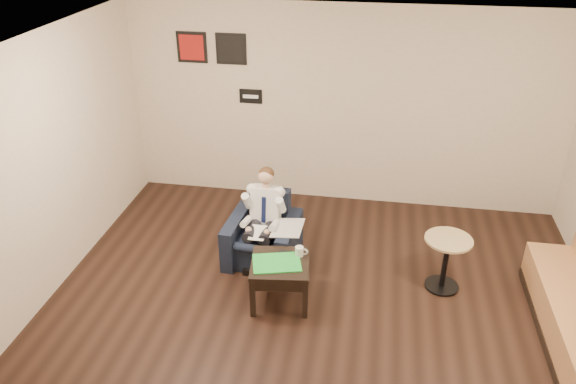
% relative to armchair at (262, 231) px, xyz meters
% --- Properties ---
extents(ground, '(6.00, 6.00, 0.00)m').
position_rel_armchair_xyz_m(ground, '(0.80, -1.28, -0.40)').
color(ground, black).
rests_on(ground, ground).
extents(wall_back, '(6.00, 0.02, 2.80)m').
position_rel_armchair_xyz_m(wall_back, '(0.80, 1.72, 1.00)').
color(wall_back, beige).
rests_on(wall_back, ground).
extents(wall_left, '(0.02, 6.00, 2.80)m').
position_rel_armchair_xyz_m(wall_left, '(-2.20, -1.28, 1.00)').
color(wall_left, beige).
rests_on(wall_left, ground).
extents(ceiling, '(6.00, 6.00, 0.02)m').
position_rel_armchair_xyz_m(ceiling, '(0.80, -1.28, 2.40)').
color(ceiling, white).
rests_on(ceiling, wall_back).
extents(seating_sign, '(0.32, 0.02, 0.20)m').
position_rel_armchair_xyz_m(seating_sign, '(-0.50, 1.71, 1.10)').
color(seating_sign, black).
rests_on(seating_sign, wall_back).
extents(art_print_left, '(0.42, 0.03, 0.42)m').
position_rel_armchair_xyz_m(art_print_left, '(-1.30, 1.71, 1.75)').
color(art_print_left, '#A41714').
rests_on(art_print_left, wall_back).
extents(art_print_right, '(0.42, 0.03, 0.42)m').
position_rel_armchair_xyz_m(art_print_right, '(-0.75, 1.71, 1.75)').
color(art_print_right, black).
rests_on(art_print_right, wall_back).
extents(armchair, '(0.89, 0.89, 0.80)m').
position_rel_armchair_xyz_m(armchair, '(0.00, 0.00, 0.00)').
color(armchair, black).
rests_on(armchair, ground).
extents(seated_man, '(0.58, 0.82, 1.10)m').
position_rel_armchair_xyz_m(seated_man, '(-0.01, -0.10, 0.15)').
color(seated_man, silver).
rests_on(seated_man, armchair).
extents(lap_papers, '(0.18, 0.26, 0.01)m').
position_rel_armchair_xyz_m(lap_papers, '(-0.01, -0.19, 0.09)').
color(lap_papers, white).
rests_on(lap_papers, seated_man).
extents(newspaper, '(0.36, 0.44, 0.01)m').
position_rel_armchair_xyz_m(newspaper, '(0.33, -0.11, 0.14)').
color(newspaper, silver).
rests_on(newspaper, armchair).
extents(side_table, '(0.70, 0.70, 0.51)m').
position_rel_armchair_xyz_m(side_table, '(0.36, -0.75, -0.15)').
color(side_table, black).
rests_on(side_table, ground).
extents(green_folder, '(0.59, 0.48, 0.01)m').
position_rel_armchair_xyz_m(green_folder, '(0.32, -0.78, 0.12)').
color(green_folder, green).
rests_on(green_folder, side_table).
extents(coffee_mug, '(0.10, 0.10, 0.11)m').
position_rel_armchair_xyz_m(coffee_mug, '(0.54, -0.59, 0.16)').
color(coffee_mug, white).
rests_on(coffee_mug, side_table).
extents(smartphone, '(0.16, 0.09, 0.01)m').
position_rel_armchair_xyz_m(smartphone, '(0.39, -0.57, 0.11)').
color(smartphone, black).
rests_on(smartphone, side_table).
extents(cafe_table, '(0.67, 0.67, 0.66)m').
position_rel_armchair_xyz_m(cafe_table, '(2.15, -0.21, -0.07)').
color(cafe_table, tan).
rests_on(cafe_table, ground).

